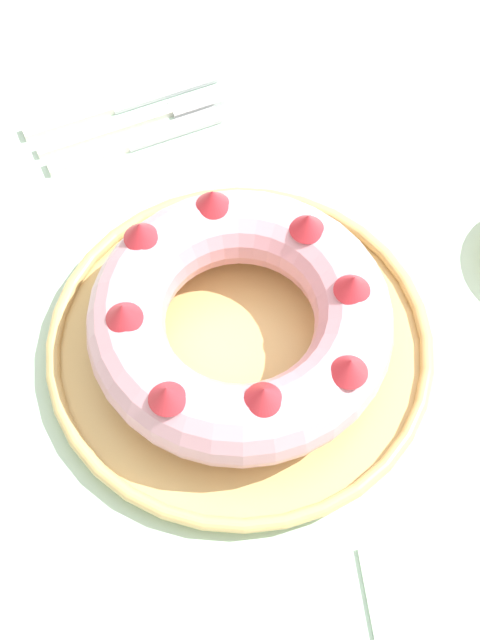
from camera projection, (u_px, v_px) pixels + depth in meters
ground_plane at (254, 579)px, 1.45m from camera, size 8.00×8.00×0.00m
dining_table at (264, 395)px, 0.84m from camera, size 1.58×1.30×0.78m
serving_dish at (240, 345)px, 0.77m from camera, size 0.33×0.33×0.02m
bundt_cake at (240, 319)px, 0.73m from camera, size 0.25×0.25×0.08m
fork at (145, 118)px, 0.91m from camera, size 0.02×0.20×0.01m
serving_knife at (108, 108)px, 0.91m from camera, size 0.02×0.21×0.01m
cake_knife at (123, 145)px, 0.89m from camera, size 0.02×0.18×0.01m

